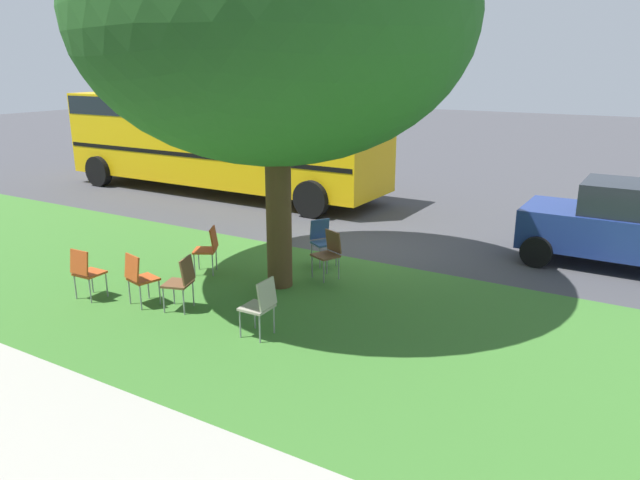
{
  "coord_description": "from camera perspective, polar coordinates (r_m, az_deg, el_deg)",
  "views": [
    {
      "loc": [
        -5.65,
        10.5,
        3.79
      ],
      "look_at": [
        -0.49,
        1.9,
        0.84
      ],
      "focal_mm": 33.79,
      "sensor_mm": 36.0,
      "label": 1
    }
  ],
  "objects": [
    {
      "name": "chair_1",
      "position": [
        8.63,
        -5.63,
        -5.98
      ],
      "size": [
        0.43,
        0.43,
        0.88
      ],
      "color": "#ADA393",
      "rests_on": "ground"
    },
    {
      "name": "ground",
      "position": [
        12.51,
        2.57,
        -1.27
      ],
      "size": [
        80.0,
        80.0,
        0.0
      ],
      "primitive_type": "plane",
      "color": "#424247"
    },
    {
      "name": "chair_6",
      "position": [
        11.39,
        -10.51,
        -0.6
      ],
      "size": [
        0.57,
        0.56,
        0.88
      ],
      "color": "#C64C1E",
      "rests_on": "ground"
    },
    {
      "name": "chair_2",
      "position": [
        10.66,
        -21.32,
        -2.65
      ],
      "size": [
        0.43,
        0.43,
        0.88
      ],
      "color": "#C64C1E",
      "rests_on": "ground"
    },
    {
      "name": "street_tree",
      "position": [
        10.09,
        -4.3,
        20.52
      ],
      "size": [
        6.38,
        6.38,
        6.89
      ],
      "color": "brown",
      "rests_on": "ground"
    },
    {
      "name": "grass_verge",
      "position": [
        9.98,
        -6.29,
        -6.03
      ],
      "size": [
        48.0,
        6.0,
        0.01
      ],
      "primitive_type": "cube",
      "color": "#3D752D",
      "rests_on": "ground"
    },
    {
      "name": "chair_3",
      "position": [
        10.94,
        0.82,
        -1.02
      ],
      "size": [
        0.54,
        0.55,
        0.88
      ],
      "color": "brown",
      "rests_on": "ground"
    },
    {
      "name": "chair_5",
      "position": [
        11.72,
        0.21,
        0.17
      ],
      "size": [
        0.57,
        0.57,
        0.88
      ],
      "color": "#335184",
      "rests_on": "ground"
    },
    {
      "name": "school_bus",
      "position": [
        18.45,
        -9.51,
        9.84
      ],
      "size": [
        10.4,
        2.8,
        2.88
      ],
      "color": "yellow",
      "rests_on": "ground"
    },
    {
      "name": "chair_0",
      "position": [
        9.76,
        -12.97,
        -3.64
      ],
      "size": [
        0.53,
        0.53,
        0.88
      ],
      "color": "brown",
      "rests_on": "ground"
    },
    {
      "name": "parked_car",
      "position": [
        12.86,
        27.08,
        1.28
      ],
      "size": [
        3.7,
        1.92,
        1.65
      ],
      "color": "navy",
      "rests_on": "ground"
    },
    {
      "name": "chair_4",
      "position": [
        10.11,
        -16.78,
        -3.23
      ],
      "size": [
        0.5,
        0.51,
        0.88
      ],
      "color": "#C64C1E",
      "rests_on": "ground"
    }
  ]
}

